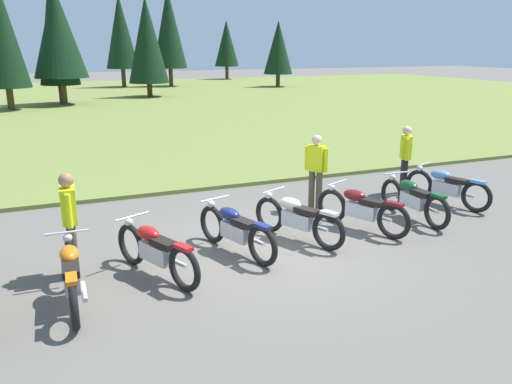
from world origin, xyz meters
The scene contains 13 objects.
ground_plane centered at (0.00, 0.00, 0.00)m, with size 140.00×140.00×0.00m, color #605B54.
grass_moorland centered at (0.00, 26.09, 0.05)m, with size 80.00×44.00×0.10m, color olive.
forest_treeline centered at (0.85, 34.14, 4.48)m, with size 34.65×24.67×9.07m.
motorcycle_orange centered at (-3.36, -0.79, 0.44)m, with size 0.62×2.10×0.88m.
motorcycle_red centered at (-2.09, -0.37, 0.44)m, with size 1.00×1.96×0.88m.
motorcycle_navy centered at (-0.61, 0.05, 0.44)m, with size 0.86×2.03×0.88m.
motorcycle_cream centered at (0.66, 0.19, 0.44)m, with size 1.01×1.96×0.88m.
motorcycle_maroon centered at (2.07, 0.21, 0.44)m, with size 1.00×1.96×0.88m.
motorcycle_british_green centered at (3.46, 0.37, 0.44)m, with size 0.62×2.10×0.88m.
motorcycle_sky_blue centered at (4.79, 0.87, 0.44)m, with size 0.88×2.02×0.88m.
rider_in_hivis_vest centered at (-3.28, 0.15, 0.95)m, with size 0.24×0.55×1.67m.
rider_checking_bike centered at (1.88, 1.73, 0.95)m, with size 0.39×0.47×1.67m.
rider_with_back_turned centered at (4.50, 2.02, 0.95)m, with size 0.37×0.49×1.67m.
Camera 1 is at (-3.48, -7.80, 3.49)m, focal length 35.89 mm.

